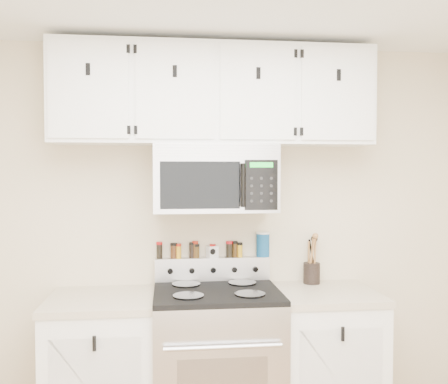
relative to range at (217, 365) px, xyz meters
name	(u,v)px	position (x,y,z in m)	size (l,w,h in m)	color
back_wall	(212,234)	(0.00, 0.32, 0.76)	(3.50, 0.01, 2.50)	beige
range	(217,365)	(0.00, 0.00, 0.00)	(0.76, 0.65, 1.10)	#B7B7BA
base_cabinet_left	(102,372)	(-0.69, 0.02, -0.03)	(0.64, 0.62, 0.92)	white
base_cabinet_right	(325,362)	(0.69, 0.02, -0.03)	(0.64, 0.62, 0.92)	white
microwave	(215,178)	(0.00, 0.13, 1.14)	(0.76, 0.44, 0.42)	#9E9EA3
upper_cabinets	(214,95)	(0.00, 0.15, 1.66)	(2.00, 0.35, 0.62)	white
utensil_crock	(312,271)	(0.66, 0.23, 0.51)	(0.11, 0.11, 0.32)	black
kitchen_timer	(212,252)	(0.00, 0.28, 0.65)	(0.07, 0.05, 0.08)	white
salt_canister	(263,244)	(0.34, 0.28, 0.70)	(0.09, 0.09, 0.16)	navy
spice_jar_0	(159,250)	(-0.35, 0.28, 0.67)	(0.04, 0.04, 0.11)	black
spice_jar_1	(174,251)	(-0.26, 0.28, 0.66)	(0.05, 0.05, 0.10)	#462611
spice_jar_2	(178,251)	(-0.23, 0.28, 0.66)	(0.04, 0.04, 0.10)	gold
spice_jar_3	(192,250)	(-0.14, 0.28, 0.67)	(0.04, 0.04, 0.10)	black
spice_jar_4	(195,249)	(-0.11, 0.28, 0.67)	(0.04, 0.04, 0.11)	#462A10
spice_jar_5	(196,251)	(-0.11, 0.28, 0.66)	(0.04, 0.04, 0.09)	#452F10
spice_jar_6	(213,251)	(0.00, 0.28, 0.66)	(0.04, 0.04, 0.09)	orange
spice_jar_7	(229,249)	(0.11, 0.28, 0.67)	(0.04, 0.04, 0.11)	black
spice_jar_8	(235,249)	(0.15, 0.28, 0.67)	(0.04, 0.04, 0.11)	#3C270E
spice_jar_9	(240,250)	(0.18, 0.28, 0.66)	(0.04, 0.04, 0.10)	gold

